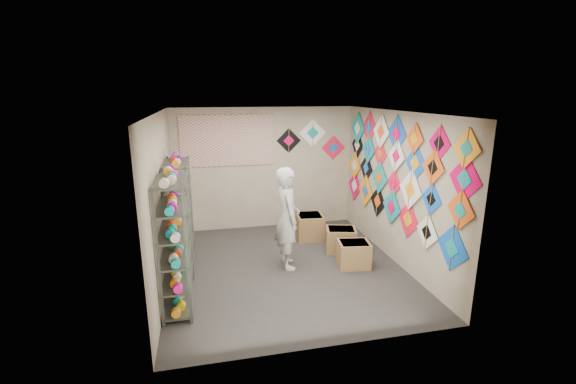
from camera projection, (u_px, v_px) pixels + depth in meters
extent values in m
plane|color=#2E2B28|center=(286.00, 267.00, 6.81)|extent=(4.50, 4.50, 0.00)
plane|color=tan|center=(265.00, 169.00, 8.60)|extent=(4.00, 0.00, 4.00)
plane|color=tan|center=(329.00, 244.00, 4.35)|extent=(4.00, 0.00, 4.00)
plane|color=tan|center=(162.00, 201.00, 6.05)|extent=(0.00, 4.50, 4.50)
plane|color=tan|center=(395.00, 188.00, 6.89)|extent=(0.00, 4.50, 4.50)
plane|color=slate|center=(286.00, 112.00, 6.13)|extent=(4.50, 4.50, 0.00)
cube|color=#4C5147|center=(175.00, 244.00, 5.39)|extent=(0.40, 1.10, 1.90)
cube|color=#4C5147|center=(180.00, 215.00, 6.62)|extent=(0.40, 1.10, 1.90)
cylinder|color=#FF15A2|center=(173.00, 251.00, 4.92)|extent=(0.12, 0.10, 0.12)
cylinder|color=orange|center=(173.00, 245.00, 5.10)|extent=(0.12, 0.10, 0.12)
cylinder|color=yellow|center=(174.00, 240.00, 5.28)|extent=(0.12, 0.10, 0.12)
cylinder|color=silver|center=(175.00, 235.00, 5.46)|extent=(0.12, 0.10, 0.12)
cylinder|color=red|center=(176.00, 230.00, 5.64)|extent=(0.12, 0.10, 0.12)
cylinder|color=#5F1285|center=(177.00, 226.00, 5.82)|extent=(0.12, 0.10, 0.12)
cylinder|color=beige|center=(178.00, 219.00, 6.15)|extent=(0.12, 0.10, 0.12)
cylinder|color=#12A1A1|center=(178.00, 215.00, 6.33)|extent=(0.12, 0.10, 0.12)
cylinder|color=#FF15A2|center=(179.00, 212.00, 6.51)|extent=(0.12, 0.10, 0.12)
cylinder|color=orange|center=(180.00, 209.00, 6.69)|extent=(0.12, 0.10, 0.12)
cylinder|color=yellow|center=(180.00, 206.00, 6.87)|extent=(0.12, 0.10, 0.12)
cylinder|color=silver|center=(181.00, 203.00, 7.05)|extent=(0.12, 0.10, 0.12)
cube|color=blue|center=(452.00, 248.00, 5.36)|extent=(0.01, 0.70, 0.70)
cube|color=white|center=(427.00, 232.00, 5.92)|extent=(0.01, 0.58, 0.58)
cube|color=red|center=(408.00, 219.00, 6.48)|extent=(0.01, 0.67, 0.67)
cube|color=#0D9396|center=(391.00, 207.00, 7.00)|extent=(0.02, 0.67, 0.67)
cube|color=black|center=(378.00, 201.00, 7.58)|extent=(0.03, 0.65, 0.65)
cube|color=orange|center=(365.00, 191.00, 8.10)|extent=(0.02, 0.69, 0.69)
cube|color=#E70055|center=(355.00, 185.00, 8.71)|extent=(0.03, 0.71, 0.71)
cube|color=#EC5614|center=(460.00, 210.00, 5.11)|extent=(0.01, 0.57, 0.57)
cube|color=blue|center=(431.00, 199.00, 5.78)|extent=(0.04, 0.53, 0.53)
cube|color=white|center=(410.00, 190.00, 6.33)|extent=(0.03, 0.69, 0.69)
cube|color=red|center=(394.00, 183.00, 6.90)|extent=(0.02, 0.51, 0.51)
cube|color=#0D9396|center=(379.00, 178.00, 7.43)|extent=(0.01, 0.65, 0.65)
cube|color=black|center=(366.00, 168.00, 8.03)|extent=(0.02, 0.61, 0.61)
cube|color=orange|center=(355.00, 165.00, 8.60)|extent=(0.01, 0.62, 0.62)
cube|color=#E70055|center=(465.00, 179.00, 5.02)|extent=(0.01, 0.66, 0.66)
cube|color=#EC5614|center=(433.00, 167.00, 5.66)|extent=(0.02, 0.56, 0.56)
cube|color=blue|center=(415.00, 163.00, 6.16)|extent=(0.02, 0.62, 0.62)
cube|color=white|center=(396.00, 156.00, 6.72)|extent=(0.04, 0.58, 0.58)
cube|color=red|center=(380.00, 154.00, 7.37)|extent=(0.01, 0.55, 0.55)
cube|color=#0D9396|center=(368.00, 149.00, 7.84)|extent=(0.02, 0.59, 0.59)
cube|color=black|center=(357.00, 145.00, 8.42)|extent=(0.03, 0.62, 0.62)
cube|color=orange|center=(467.00, 148.00, 4.92)|extent=(0.04, 0.54, 0.54)
cube|color=#E70055|center=(439.00, 143.00, 5.51)|extent=(0.01, 0.54, 0.54)
cube|color=#EC5614|center=(415.00, 139.00, 6.11)|extent=(0.02, 0.51, 0.51)
cube|color=blue|center=(397.00, 134.00, 6.71)|extent=(0.02, 0.68, 0.68)
cube|color=white|center=(381.00, 132.00, 7.24)|extent=(0.02, 0.66, 0.66)
cube|color=red|center=(369.00, 127.00, 7.79)|extent=(0.03, 0.68, 0.68)
cube|color=#0D9396|center=(358.00, 128.00, 8.31)|extent=(0.02, 0.71, 0.71)
cube|color=black|center=(289.00, 141.00, 8.55)|extent=(0.56, 0.02, 0.56)
cube|color=white|center=(313.00, 133.00, 8.62)|extent=(0.62, 0.02, 0.62)
cube|color=red|center=(333.00, 148.00, 8.82)|extent=(0.56, 0.02, 0.56)
cube|color=#8C52B1|center=(227.00, 141.00, 8.25)|extent=(2.00, 0.01, 1.10)
imported|color=beige|center=(287.00, 218.00, 6.65)|extent=(0.67, 0.45, 1.79)
cube|color=brown|center=(353.00, 254.00, 6.82)|extent=(0.60, 0.53, 0.45)
cube|color=brown|center=(341.00, 240.00, 7.47)|extent=(0.66, 0.59, 0.46)
cube|color=brown|center=(310.00, 226.00, 8.13)|extent=(0.59, 0.64, 0.52)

